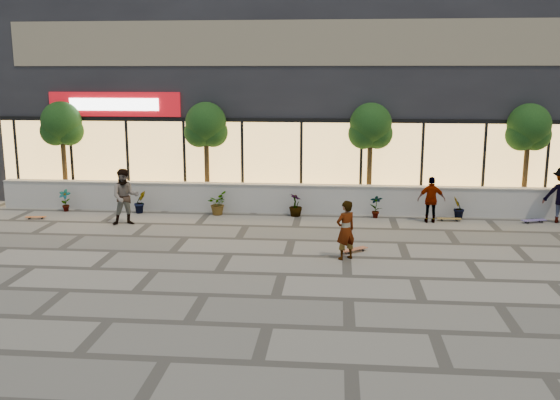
# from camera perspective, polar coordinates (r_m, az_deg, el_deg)

# --- Properties ---
(ground) EXTENTS (80.00, 80.00, 0.00)m
(ground) POSITION_cam_1_polar(r_m,az_deg,el_deg) (15.76, 0.19, -6.80)
(ground) COLOR gray
(ground) RESTS_ON ground
(planter_wall) EXTENTS (22.00, 0.42, 1.04)m
(planter_wall) POSITION_cam_1_polar(r_m,az_deg,el_deg) (22.38, 1.79, 0.13)
(planter_wall) COLOR beige
(planter_wall) RESTS_ON ground
(retail_building) EXTENTS (24.00, 9.17, 8.50)m
(retail_building) POSITION_cam_1_polar(r_m,az_deg,el_deg) (27.42, 2.55, 10.08)
(retail_building) COLOR black
(retail_building) RESTS_ON ground
(shrub_a) EXTENTS (0.43, 0.29, 0.81)m
(shrub_a) POSITION_cam_1_polar(r_m,az_deg,el_deg) (23.94, -19.06, -0.04)
(shrub_a) COLOR #153711
(shrub_a) RESTS_ON ground
(shrub_b) EXTENTS (0.57, 0.57, 0.81)m
(shrub_b) POSITION_cam_1_polar(r_m,az_deg,el_deg) (22.93, -12.67, -0.17)
(shrub_b) COLOR #153711
(shrub_b) RESTS_ON ground
(shrub_c) EXTENTS (0.68, 0.77, 0.81)m
(shrub_c) POSITION_cam_1_polar(r_m,az_deg,el_deg) (22.24, -5.78, -0.31)
(shrub_c) COLOR #153711
(shrub_c) RESTS_ON ground
(shrub_d) EXTENTS (0.64, 0.64, 0.81)m
(shrub_d) POSITION_cam_1_polar(r_m,az_deg,el_deg) (21.88, 1.43, -0.45)
(shrub_d) COLOR #153711
(shrub_d) RESTS_ON ground
(shrub_e) EXTENTS (0.46, 0.35, 0.81)m
(shrub_e) POSITION_cam_1_polar(r_m,az_deg,el_deg) (21.87, 8.77, -0.59)
(shrub_e) COLOR #153711
(shrub_e) RESTS_ON ground
(shrub_f) EXTENTS (0.55, 0.57, 0.81)m
(shrub_f) POSITION_cam_1_polar(r_m,az_deg,el_deg) (22.23, 15.99, -0.71)
(shrub_f) COLOR #153711
(shrub_f) RESTS_ON ground
(tree_west) EXTENTS (1.60, 1.50, 3.92)m
(tree_west) POSITION_cam_1_polar(r_m,az_deg,el_deg) (24.92, -19.33, 6.38)
(tree_west) COLOR #4B351B
(tree_west) RESTS_ON ground
(tree_midwest) EXTENTS (1.60, 1.50, 3.92)m
(tree_midwest) POSITION_cam_1_polar(r_m,az_deg,el_deg) (23.19, -6.79, 6.61)
(tree_midwest) COLOR #4B351B
(tree_midwest) RESTS_ON ground
(tree_mideast) EXTENTS (1.60, 1.50, 3.92)m
(tree_mideast) POSITION_cam_1_polar(r_m,az_deg,el_deg) (22.71, 8.28, 6.47)
(tree_mideast) COLOR #4B351B
(tree_mideast) RESTS_ON ground
(tree_east) EXTENTS (1.60, 1.50, 3.92)m
(tree_east) POSITION_cam_1_polar(r_m,az_deg,el_deg) (23.65, 21.79, 5.96)
(tree_east) COLOR #4B351B
(tree_east) RESTS_ON ground
(skater_center) EXTENTS (0.71, 0.66, 1.62)m
(skater_center) POSITION_cam_1_polar(r_m,az_deg,el_deg) (16.87, 6.02, -2.75)
(skater_center) COLOR silver
(skater_center) RESTS_ON ground
(skater_left) EXTENTS (1.09, 0.97, 1.88)m
(skater_left) POSITION_cam_1_polar(r_m,az_deg,el_deg) (21.18, -13.97, 0.27)
(skater_left) COLOR #887C58
(skater_left) RESTS_ON ground
(skater_right_near) EXTENTS (0.93, 0.42, 1.56)m
(skater_right_near) POSITION_cam_1_polar(r_m,az_deg,el_deg) (21.49, 13.68, 0.02)
(skater_right_near) COLOR white
(skater_right_near) RESTS_ON ground
(skateboard_center) EXTENTS (0.79, 0.69, 0.10)m
(skateboard_center) POSITION_cam_1_polar(r_m,az_deg,el_deg) (17.73, 6.81, -4.50)
(skateboard_center) COLOR #A15434
(skateboard_center) RESTS_ON ground
(skateboard_left) EXTENTS (0.71, 0.27, 0.08)m
(skateboard_left) POSITION_cam_1_polar(r_m,az_deg,el_deg) (23.12, -21.44, -1.46)
(skateboard_left) COLOR #BE5A23
(skateboard_left) RESTS_ON ground
(skateboard_right_near) EXTENTS (0.81, 0.21, 0.10)m
(skateboard_right_near) POSITION_cam_1_polar(r_m,az_deg,el_deg) (22.00, 15.22, -1.66)
(skateboard_right_near) COLOR olive
(skateboard_right_near) RESTS_ON ground
(skateboard_right_far) EXTENTS (0.88, 0.48, 0.10)m
(skateboard_right_far) POSITION_cam_1_polar(r_m,az_deg,el_deg) (22.65, 22.21, -1.73)
(skateboard_right_far) COLOR #584A88
(skateboard_right_far) RESTS_ON ground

